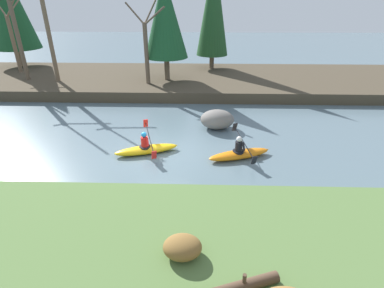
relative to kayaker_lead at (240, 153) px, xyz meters
The scene contains 15 objects.
ground_plane 3.46m from the kayaker_lead, behind, with size 90.00×90.00×0.00m, color slate.
riverbank_near 7.20m from the kayaker_lead, 118.58° to the right, with size 44.00×6.12×0.85m.
riverbank_far 11.69m from the kayaker_lead, 107.12° to the left, with size 44.00×8.71×0.69m.
conifer_tree_far_left 22.60m from the kayaker_lead, 139.70° to the left, with size 3.56×3.56×8.22m.
conifer_tree_left 11.77m from the kayaker_lead, 112.04° to the left, with size 2.96×2.96×6.70m.
conifer_tree_mid_left 14.70m from the kayaker_lead, 93.40° to the left, with size 2.48×2.48×8.39m.
bare_tree_upstream 19.95m from the kayaker_lead, 142.73° to the left, with size 3.03×3.00×5.46m.
bare_tree_mid_upstream 17.53m from the kayaker_lead, 144.88° to the left, with size 4.00×3.96×7.31m.
bare_tree_mid_downstream 15.57m from the kayaker_lead, 140.84° to the left, with size 4.10×4.05×7.48m.
bare_tree_downstream 10.86m from the kayaker_lead, 120.06° to the left, with size 2.88×2.85×5.16m.
shrub_clump_nearest 6.48m from the kayaker_lead, 108.45° to the right, with size 0.89×0.74×0.48m.
kayaker_lead is the anchor object (origin of this frame).
kayaker_middle 3.98m from the kayaker_lead, behind, with size 2.75×2.02×1.20m.
boulder_midstream 3.20m from the kayaker_lead, 104.71° to the left, with size 1.71×1.34×0.96m.
driftwood_log 7.13m from the kayaker_lead, 97.62° to the right, with size 1.89×0.85×0.44m.
Camera 1 is at (1.78, -11.39, 6.21)m, focal length 28.00 mm.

